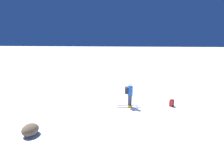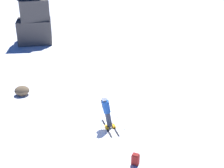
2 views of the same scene
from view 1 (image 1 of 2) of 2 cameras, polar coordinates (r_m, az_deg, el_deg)
ground_plane at (r=11.43m, az=5.39°, el=-9.29°), size 300.00×300.00×0.00m
skier at (r=11.92m, az=5.79°, el=-3.13°), size 1.28×1.75×1.83m
spare_backpack at (r=13.03m, az=18.90°, el=-5.92°), size 0.37×0.35×0.50m
exposed_boulder_0 at (r=9.62m, az=-25.13°, el=-13.36°), size 0.88×0.74×0.57m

